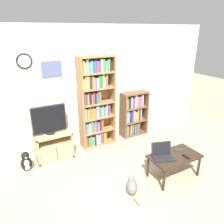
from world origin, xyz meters
TOP-DOWN VIEW (x-y plane):
  - ground_plane at (0.00, 0.00)m, footprint 18.00×18.00m
  - wall_back at (-0.01, 1.96)m, footprint 6.45×0.09m
  - tv_stand at (-0.86, 1.68)m, footprint 0.72×0.42m
  - television at (-0.90, 1.70)m, footprint 0.66×0.18m
  - bookshelf_tall at (0.13, 1.79)m, footprint 0.78×0.29m
  - bookshelf_short at (1.13, 1.79)m, footprint 0.67×0.28m
  - coffee_table at (0.84, 0.04)m, footprint 0.89×0.51m
  - laptop at (0.62, 0.11)m, footprint 0.42×0.36m
  - remote_near_laptop at (1.02, 0.13)m, footprint 0.16×0.12m
  - remote_far_from_laptop at (0.97, -0.09)m, footprint 0.06×0.16m
  - cat at (-0.05, 0.04)m, footprint 0.29×0.47m
  - penguin_figurine at (-1.44, 1.49)m, footprint 0.21×0.19m

SIDE VIEW (x-z plane):
  - ground_plane at x=0.00m, z-range 0.00..0.00m
  - cat at x=-0.05m, z-range -0.02..0.27m
  - penguin_figurine at x=-1.44m, z-range -0.02..0.37m
  - tv_stand at x=-0.86m, z-range 0.00..0.55m
  - coffee_table at x=0.84m, z-range 0.16..0.59m
  - remote_near_laptop at x=1.02m, z-range 0.43..0.45m
  - remote_far_from_laptop at x=0.97m, z-range 0.43..0.45m
  - laptop at x=0.62m, z-range 0.37..0.61m
  - bookshelf_short at x=1.13m, z-range -0.01..1.09m
  - television at x=-0.90m, z-range 0.55..1.14m
  - bookshelf_tall at x=0.13m, z-range 0.01..2.01m
  - wall_back at x=-0.01m, z-range 0.00..2.60m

